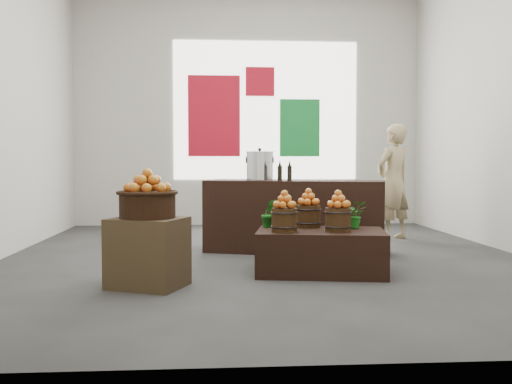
{
  "coord_description": "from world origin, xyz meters",
  "views": [
    {
      "loc": [
        -0.56,
        -6.5,
        1.1
      ],
      "look_at": [
        -0.14,
        -0.4,
        0.78
      ],
      "focal_mm": 40.0,
      "sensor_mm": 36.0,
      "label": 1
    }
  ],
  "objects": [
    {
      "name": "deco_red_upper",
      "position": [
        0.2,
        3.47,
        2.5
      ],
      "size": [
        0.5,
        0.04,
        0.5
      ],
      "primitive_type": "cube",
      "color": "#B30D1F",
      "rests_on": "back_wall"
    },
    {
      "name": "apple_bucket_front_right",
      "position": [
        0.61,
        -1.09,
        0.54
      ],
      "size": [
        0.25,
        0.25,
        0.23
      ],
      "primitive_type": "cylinder",
      "color": "#39240F",
      "rests_on": "display_table"
    },
    {
      "name": "stock_pot_left",
      "position": [
        -0.03,
        0.51,
        1.04
      ],
      "size": [
        0.33,
        0.33,
        0.33
      ],
      "primitive_type": "cylinder",
      "color": "silver",
      "rests_on": "counter"
    },
    {
      "name": "herb_garnish_right",
      "position": [
        0.82,
        -0.84,
        0.57
      ],
      "size": [
        0.26,
        0.23,
        0.28
      ],
      "primitive_type": "imported",
      "rotation": [
        0.0,
        0.0,
        -0.06
      ],
      "color": "#135E13",
      "rests_on": "display_table"
    },
    {
      "name": "ground",
      "position": [
        0.0,
        0.0,
        0.0
      ],
      "size": [
        7.0,
        7.0,
        0.0
      ],
      "primitive_type": "plane",
      "color": "#383735",
      "rests_on": "ground"
    },
    {
      "name": "wicker_basket",
      "position": [
        -1.17,
        -1.48,
        0.72
      ],
      "size": [
        0.49,
        0.49,
        0.22
      ],
      "primitive_type": "cylinder",
      "color": "black",
      "rests_on": "crate"
    },
    {
      "name": "apple_bucket_front_left",
      "position": [
        0.09,
        -1.09,
        0.54
      ],
      "size": [
        0.25,
        0.25,
        0.23
      ],
      "primitive_type": "cylinder",
      "color": "#39240F",
      "rests_on": "display_table"
    },
    {
      "name": "counter",
      "position": [
        0.39,
        0.38,
        0.44
      ],
      "size": [
        2.25,
        1.28,
        0.88
      ],
      "primitive_type": "cube",
      "rotation": [
        0.0,
        0.0,
        -0.3
      ],
      "color": "black",
      "rests_on": "ground"
    },
    {
      "name": "apples_in_bucket_front_right",
      "position": [
        0.61,
        -1.09,
        0.74
      ],
      "size": [
        0.19,
        0.19,
        0.17
      ],
      "primitive_type": null,
      "color": "#AC050F",
      "rests_on": "apple_bucket_front_right"
    },
    {
      "name": "apple_bucket_rear",
      "position": [
        0.38,
        -0.73,
        0.54
      ],
      "size": [
        0.25,
        0.25,
        0.23
      ],
      "primitive_type": "cylinder",
      "color": "#39240F",
      "rests_on": "display_table"
    },
    {
      "name": "apples_in_basket",
      "position": [
        -1.17,
        -1.48,
        0.94
      ],
      "size": [
        0.38,
        0.38,
        0.2
      ],
      "primitive_type": null,
      "color": "#AC050F",
      "rests_on": "wicker_basket"
    },
    {
      "name": "crate",
      "position": [
        -1.17,
        -1.48,
        0.31
      ],
      "size": [
        0.76,
        0.7,
        0.61
      ],
      "primitive_type": "cube",
      "rotation": [
        0.0,
        0.0,
        -0.39
      ],
      "color": "#4B3A23",
      "rests_on": "ground"
    },
    {
      "name": "apples_in_bucket_front_left",
      "position": [
        0.09,
        -1.09,
        0.74
      ],
      "size": [
        0.19,
        0.19,
        0.17
      ],
      "primitive_type": null,
      "color": "#AC050F",
      "rests_on": "apple_bucket_front_left"
    },
    {
      "name": "display_table",
      "position": [
        0.46,
        -0.97,
        0.21
      ],
      "size": [
        1.35,
        0.95,
        0.43
      ],
      "primitive_type": "cube",
      "rotation": [
        0.0,
        0.0,
        -0.16
      ],
      "color": "black",
      "rests_on": "ground"
    },
    {
      "name": "shopper",
      "position": [
        1.94,
        1.43,
        0.82
      ],
      "size": [
        0.71,
        0.65,
        1.64
      ],
      "primitive_type": "imported",
      "rotation": [
        0.0,
        0.0,
        3.7
      ],
      "color": "tan",
      "rests_on": "ground"
    },
    {
      "name": "deco_red_left",
      "position": [
        -0.6,
        3.47,
        1.9
      ],
      "size": [
        0.9,
        0.04,
        1.4
      ],
      "primitive_type": "cube",
      "color": "#B30D1F",
      "rests_on": "back_wall"
    },
    {
      "name": "oil_cruets",
      "position": [
        0.33,
        0.18,
        1.0
      ],
      "size": [
        0.17,
        0.1,
        0.24
      ],
      "primitive_type": null,
      "rotation": [
        0.0,
        0.0,
        -0.3
      ],
      "color": "black",
      "rests_on": "counter"
    },
    {
      "name": "back_wall",
      "position": [
        0.0,
        3.5,
        2.0
      ],
      "size": [
        6.0,
        0.04,
        4.0
      ],
      "primitive_type": "cube",
      "color": "beige",
      "rests_on": "ground"
    },
    {
      "name": "herb_garnish_left",
      "position": [
        -0.03,
        -0.7,
        0.57
      ],
      "size": [
        0.18,
        0.16,
        0.29
      ],
      "primitive_type": "imported",
      "rotation": [
        0.0,
        0.0,
        0.23
      ],
      "color": "#135E13",
      "rests_on": "display_table"
    },
    {
      "name": "back_opening",
      "position": [
        0.3,
        3.48,
        2.0
      ],
      "size": [
        3.2,
        0.02,
        2.4
      ],
      "primitive_type": "cube",
      "color": "white",
      "rests_on": "back_wall"
    },
    {
      "name": "apples_in_bucket_rear",
      "position": [
        0.38,
        -0.73,
        0.74
      ],
      "size": [
        0.19,
        0.19,
        0.17
      ],
      "primitive_type": null,
      "color": "#AC050F",
      "rests_on": "apple_bucket_rear"
    },
    {
      "name": "deco_green_right",
      "position": [
        0.9,
        3.47,
        1.7
      ],
      "size": [
        0.7,
        0.04,
        1.0
      ],
      "primitive_type": "cube",
      "color": "#137F2F",
      "rests_on": "back_wall"
    }
  ]
}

